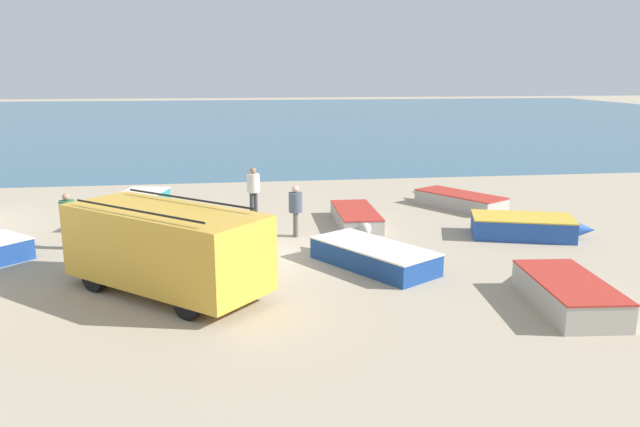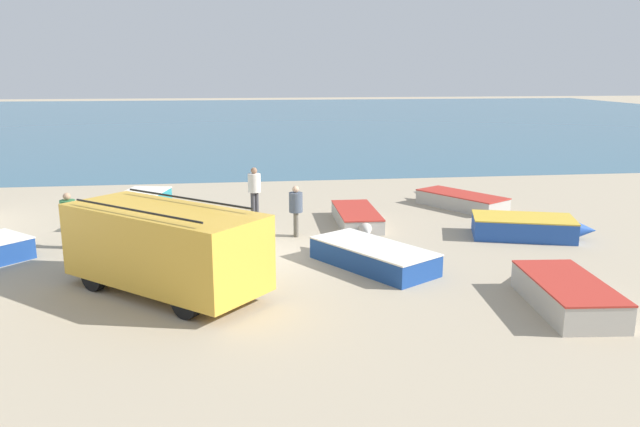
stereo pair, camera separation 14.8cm
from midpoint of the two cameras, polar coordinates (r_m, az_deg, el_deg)
name	(u,v)px [view 2 (the right image)]	position (r m, az deg, el deg)	size (l,w,h in m)	color
ground_plane	(265,256)	(17.69, -4.79, -3.91)	(200.00, 200.00, 0.00)	tan
sea_water	(243,118)	(69.10, -6.96, 8.70)	(120.00, 80.00, 0.01)	#33607A
parked_van	(164,246)	(14.96, -13.82, -2.93)	(5.08, 4.80, 2.16)	gold
fishing_rowboat_0	(370,255)	(16.77, 4.81, -3.79)	(3.18, 4.14, 0.60)	navy
fishing_rowboat_2	(357,218)	(21.13, 3.61, -0.37)	(1.39, 4.01, 0.50)	#ADA89E
fishing_rowboat_3	(133,206)	(23.38, -16.54, 0.65)	(2.49, 5.72, 0.68)	#1E757F
fishing_rowboat_4	(527,227)	(20.57, 18.58, -1.19)	(3.87, 2.47, 0.65)	#234CA3
fishing_rowboat_5	(459,200)	(24.34, 12.74, 1.19)	(3.00, 4.03, 0.55)	#ADA89E
fishing_rowboat_6	(565,292)	(14.97, 21.72, -6.72)	(1.73, 3.79, 0.65)	#ADA89E
fisherman_1	(68,215)	(19.59, -21.81, -0.14)	(0.44, 0.44, 1.66)	#5B564C
fisherman_2	(296,206)	(19.48, -2.01, 0.66)	(0.42, 0.42, 1.62)	#5B564C
fisherman_3	(254,187)	(22.49, -5.84, 2.46)	(0.45, 0.45, 1.73)	#38383D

